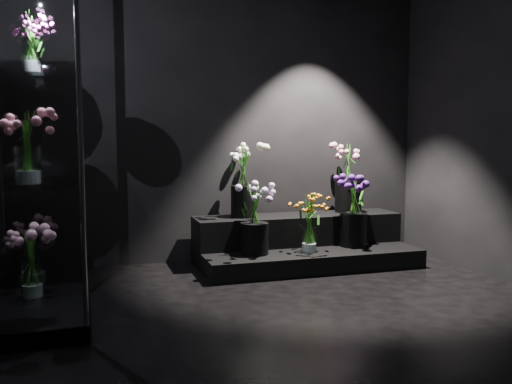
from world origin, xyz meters
name	(u,v)px	position (x,y,z in m)	size (l,w,h in m)	color
floor	(302,323)	(0.00, 0.00, 0.00)	(4.00, 4.00, 0.00)	black
wall_back	(226,115)	(0.00, 2.00, 1.40)	(4.00, 4.00, 0.00)	black
display_riser	(302,244)	(0.64, 1.60, 0.18)	(2.01, 0.89, 0.45)	black
display_case	(30,140)	(-1.65, 0.55, 1.19)	(0.65, 1.08, 2.38)	black
bouquet_orange_bells	(309,222)	(0.59, 1.31, 0.44)	(0.34, 0.34, 0.53)	white
bouquet_lilac	(254,213)	(0.10, 1.37, 0.53)	(0.39, 0.39, 0.63)	black
bouquet_purple	(354,208)	(1.09, 1.43, 0.53)	(0.39, 0.39, 0.69)	black
bouquet_cream_roses	(244,174)	(0.11, 1.75, 0.85)	(0.49, 0.49, 0.68)	black
bouquet_pink_roses	(348,175)	(1.20, 1.76, 0.82)	(0.41, 0.41, 0.67)	black
bouquet_case_pink	(27,146)	(-1.66, 0.33, 1.16)	(0.32, 0.32, 0.44)	white
bouquet_case_magenta	(31,43)	(-1.63, 0.69, 1.82)	(0.26, 0.26, 0.35)	white
bouquet_case_base_pink	(31,260)	(-1.70, 0.76, 0.37)	(0.36, 0.36, 0.49)	white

